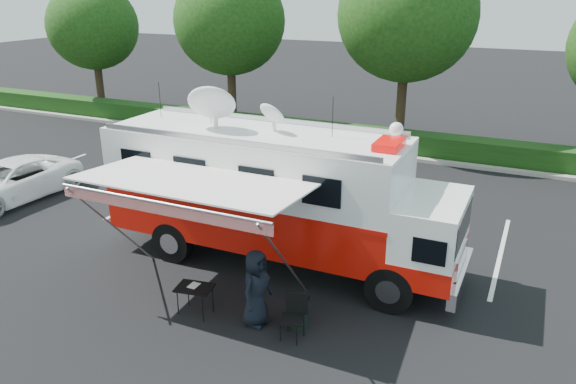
% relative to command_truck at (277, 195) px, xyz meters
% --- Properties ---
extents(ground_plane, '(120.00, 120.00, 0.00)m').
position_rel_command_truck_xyz_m(ground_plane, '(0.08, 0.00, -1.98)').
color(ground_plane, black).
rests_on(ground_plane, ground).
extents(back_border, '(60.00, 6.14, 8.87)m').
position_rel_command_truck_xyz_m(back_border, '(1.23, 12.90, 3.02)').
color(back_border, '#9E998E').
rests_on(back_border, ground_plane).
extents(stall_lines, '(24.12, 5.50, 0.01)m').
position_rel_command_truck_xyz_m(stall_lines, '(-0.42, 3.00, -1.98)').
color(stall_lines, silver).
rests_on(stall_lines, ground_plane).
extents(command_truck, '(9.63, 2.65, 4.63)m').
position_rel_command_truck_xyz_m(command_truck, '(0.00, 0.00, 0.00)').
color(command_truck, black).
rests_on(command_truck, ground_plane).
extents(awning, '(5.26, 2.71, 3.17)m').
position_rel_command_truck_xyz_m(awning, '(-0.86, -2.75, 1.00)').
color(awning, white).
rests_on(awning, ground_plane).
extents(white_suv, '(2.66, 5.19, 1.40)m').
position_rel_command_truck_xyz_m(white_suv, '(-10.63, 0.28, -1.98)').
color(white_suv, white).
rests_on(white_suv, ground_plane).
extents(person, '(0.67, 0.94, 1.81)m').
position_rel_command_truck_xyz_m(person, '(0.88, -2.92, -1.98)').
color(person, black).
rests_on(person, ground_plane).
extents(folding_table, '(0.91, 0.71, 0.71)m').
position_rel_command_truck_xyz_m(folding_table, '(-0.60, -3.16, -1.32)').
color(folding_table, black).
rests_on(folding_table, ground_plane).
extents(folding_chair, '(0.61, 0.65, 1.02)m').
position_rel_command_truck_xyz_m(folding_chair, '(1.85, -3.00, -1.38)').
color(folding_chair, black).
rests_on(folding_chair, ground_plane).
extents(trash_bin, '(0.49, 0.49, 0.73)m').
position_rel_command_truck_xyz_m(trash_bin, '(1.79, -2.62, -1.61)').
color(trash_bin, black).
rests_on(trash_bin, ground_plane).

